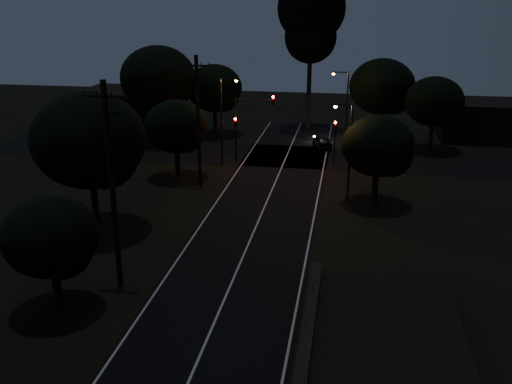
% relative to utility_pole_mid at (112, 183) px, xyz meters
% --- Properties ---
extents(road_surface, '(60.00, 70.00, 0.03)m').
position_rel_utility_pole_mid_xyz_m(road_surface, '(6.00, 16.12, -5.73)').
color(road_surface, black).
rests_on(road_surface, ground).
extents(utility_pole_mid, '(2.20, 0.30, 11.00)m').
position_rel_utility_pole_mid_xyz_m(utility_pole_mid, '(0.00, 0.00, 0.00)').
color(utility_pole_mid, black).
rests_on(utility_pole_mid, ground).
extents(utility_pole_far, '(2.20, 0.30, 10.50)m').
position_rel_utility_pole_mid_xyz_m(utility_pole_far, '(0.00, 17.00, -0.25)').
color(utility_pole_far, black).
rests_on(utility_pole_far, ground).
extents(tree_left_b, '(4.62, 4.62, 5.87)m').
position_rel_utility_pole_mid_xyz_m(tree_left_b, '(-1.84, -3.09, -1.93)').
color(tree_left_b, black).
rests_on(tree_left_b, ground).
extents(tree_left_c, '(7.29, 7.29, 9.20)m').
position_rel_utility_pole_mid_xyz_m(tree_left_c, '(-4.24, 6.85, 0.21)').
color(tree_left_c, black).
rests_on(tree_left_c, ground).
extents(tree_left_d, '(5.24, 5.24, 6.64)m').
position_rel_utility_pole_mid_xyz_m(tree_left_d, '(-2.31, 18.89, -1.44)').
color(tree_left_d, black).
rests_on(tree_left_d, ground).
extents(tree_far_nw, '(6.09, 6.09, 7.72)m').
position_rel_utility_pole_mid_xyz_m(tree_far_nw, '(-2.78, 34.88, -0.74)').
color(tree_far_nw, black).
rests_on(tree_far_nw, ground).
extents(tree_far_w, '(7.83, 7.83, 9.98)m').
position_rel_utility_pole_mid_xyz_m(tree_far_w, '(-7.72, 30.84, 0.75)').
color(tree_far_w, black).
rests_on(tree_far_w, ground).
extents(tree_far_ne, '(6.84, 6.84, 8.66)m').
position_rel_utility_pole_mid_xyz_m(tree_far_ne, '(15.24, 34.86, -0.14)').
color(tree_far_ne, black).
rests_on(tree_far_ne, ground).
extents(tree_far_e, '(5.77, 5.77, 7.32)m').
position_rel_utility_pole_mid_xyz_m(tree_far_e, '(20.20, 31.88, -1.00)').
color(tree_far_e, black).
rests_on(tree_far_e, ground).
extents(tree_right_a, '(5.28, 5.28, 6.71)m').
position_rel_utility_pole_mid_xyz_m(tree_right_a, '(14.19, 14.89, -1.39)').
color(tree_right_a, black).
rests_on(tree_right_a, ground).
extents(tall_pine, '(7.56, 7.56, 17.19)m').
position_rel_utility_pole_mid_xyz_m(tall_pine, '(7.00, 40.00, 6.66)').
color(tall_pine, black).
rests_on(tall_pine, ground).
extents(building_left, '(10.00, 8.00, 4.40)m').
position_rel_utility_pole_mid_xyz_m(building_left, '(-14.00, 37.00, -3.54)').
color(building_left, black).
rests_on(building_left, ground).
extents(building_right, '(9.00, 7.00, 4.00)m').
position_rel_utility_pole_mid_xyz_m(building_right, '(26.00, 38.00, -3.74)').
color(building_right, black).
rests_on(building_right, ground).
extents(signal_left, '(0.28, 0.35, 4.10)m').
position_rel_utility_pole_mid_xyz_m(signal_left, '(1.40, 24.99, -2.90)').
color(signal_left, black).
rests_on(signal_left, ground).
extents(signal_right, '(0.28, 0.35, 4.10)m').
position_rel_utility_pole_mid_xyz_m(signal_right, '(10.60, 24.99, -2.90)').
color(signal_right, black).
rests_on(signal_right, ground).
extents(signal_mast, '(3.70, 0.35, 6.25)m').
position_rel_utility_pole_mid_xyz_m(signal_mast, '(3.09, 24.99, -1.40)').
color(signal_mast, black).
rests_on(signal_mast, ground).
extents(streetlight_a, '(1.66, 0.26, 8.00)m').
position_rel_utility_pole_mid_xyz_m(streetlight_a, '(0.69, 23.00, -1.10)').
color(streetlight_a, black).
rests_on(streetlight_a, ground).
extents(streetlight_b, '(1.66, 0.26, 8.00)m').
position_rel_utility_pole_mid_xyz_m(streetlight_b, '(11.31, 29.00, -1.10)').
color(streetlight_b, black).
rests_on(streetlight_b, ground).
extents(streetlight_c, '(1.46, 0.26, 7.50)m').
position_rel_utility_pole_mid_xyz_m(streetlight_c, '(11.83, 15.00, -1.39)').
color(streetlight_c, black).
rests_on(streetlight_c, ground).
extents(car, '(2.31, 4.17, 1.34)m').
position_rel_utility_pole_mid_xyz_m(car, '(9.20, 31.00, -5.07)').
color(car, black).
rests_on(car, ground).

